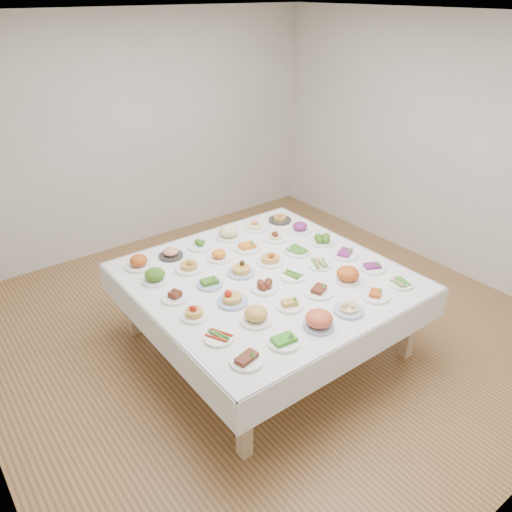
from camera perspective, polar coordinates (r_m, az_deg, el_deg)
room_envelope at (r=4.22m, az=0.90°, el=12.52°), size 5.02×5.02×2.81m
display_table at (r=4.42m, az=1.18°, el=-2.97°), size 2.20×2.20×0.75m
dish_0 at (r=3.43m, az=-1.09°, el=-11.58°), size 0.23×0.23×0.10m
dish_1 at (r=3.58m, az=3.22°, el=-9.37°), size 0.23×0.23×0.11m
dish_2 at (r=3.75m, az=7.21°, el=-7.12°), size 0.26×0.26×0.15m
dish_3 at (r=3.95m, az=10.58°, el=-5.54°), size 0.23×0.23×0.13m
dish_4 at (r=4.19m, az=13.47°, el=-4.21°), size 0.24×0.24×0.09m
dish_5 at (r=4.42m, az=16.19°, el=-2.99°), size 0.21×0.21×0.05m
dish_6 at (r=3.65m, az=-4.28°, el=-9.08°), size 0.24×0.22×0.06m
dish_7 at (r=3.78m, az=-0.01°, el=-6.59°), size 0.27×0.27×0.15m
dish_8 at (r=3.96m, az=3.87°, el=-5.46°), size 0.21×0.21×0.09m
dish_9 at (r=4.16m, az=7.19°, el=-3.86°), size 0.25×0.25×0.09m
dish_10 at (r=4.35m, az=10.44°, el=-2.15°), size 0.21×0.21×0.13m
dish_11 at (r=4.58m, az=13.14°, el=-1.07°), size 0.23×0.23×0.10m
dish_12 at (r=3.87m, az=-7.07°, el=-6.39°), size 0.21×0.21×0.11m
dish_13 at (r=3.99m, az=-2.72°, el=-4.48°), size 0.25×0.25×0.15m
dish_14 at (r=4.17m, az=0.99°, el=-3.31°), size 0.22×0.22×0.10m
dish_15 at (r=4.36m, az=4.21°, el=-2.19°), size 0.22×0.22×0.05m
dish_16 at (r=4.56m, az=7.28°, el=-0.88°), size 0.24×0.22×0.05m
dish_17 at (r=4.76m, az=10.13°, el=0.48°), size 0.24×0.24×0.11m
dish_18 at (r=4.10m, az=-9.24°, el=-4.36°), size 0.22×0.22×0.10m
dish_19 at (r=4.24m, az=-5.33°, el=-2.97°), size 0.22×0.22×0.09m
dish_20 at (r=4.38m, az=-1.71°, el=-1.19°), size 0.25×0.24×0.16m
dish_21 at (r=4.56m, az=1.66°, el=-0.04°), size 0.24×0.24×0.14m
dish_22 at (r=4.76m, az=4.73°, el=0.66°), size 0.25×0.25×0.06m
dish_23 at (r=4.96m, az=7.56°, el=2.03°), size 0.24×0.24×0.11m
dish_24 at (r=4.35m, az=-11.50°, el=-2.02°), size 0.26×0.26×0.15m
dish_25 at (r=4.48m, az=-7.69°, el=-0.87°), size 0.24×0.24×0.14m
dish_26 at (r=4.63m, az=-4.28°, el=0.12°), size 0.21×0.21×0.11m
dish_27 at (r=4.80m, az=-1.02°, el=1.26°), size 0.24×0.24×0.11m
dish_28 at (r=4.98m, az=2.19°, el=2.35°), size 0.22×0.22×0.11m
dish_29 at (r=5.17m, az=5.05°, el=3.33°), size 0.23×0.23×0.12m
dish_30 at (r=4.61m, az=-13.25°, el=-0.65°), size 0.24×0.24×0.13m
dish_31 at (r=4.73m, az=-9.72°, el=0.44°), size 0.22×0.22×0.11m
dish_32 at (r=4.88m, az=-6.35°, el=1.41°), size 0.25×0.25×0.09m
dish_33 at (r=5.02m, az=-3.14°, el=2.80°), size 0.25×0.25×0.15m
dish_34 at (r=5.19m, az=-0.10°, el=3.74°), size 0.24×0.24×0.14m
dish_35 at (r=5.39m, az=2.76°, el=4.49°), size 0.24×0.24×0.12m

